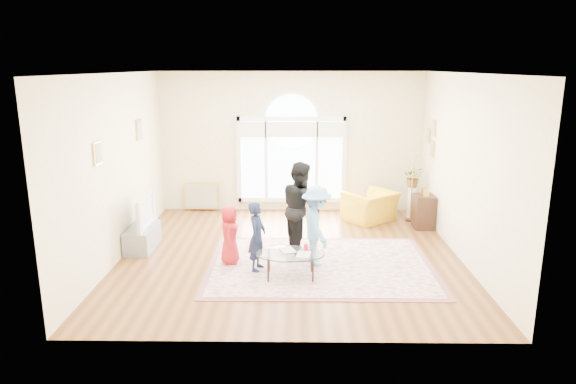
{
  "coord_description": "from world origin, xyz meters",
  "views": [
    {
      "loc": [
        0.08,
        -8.71,
        3.32
      ],
      "look_at": [
        -0.04,
        0.3,
        1.09
      ],
      "focal_mm": 32.0,
      "sensor_mm": 36.0,
      "label": 1
    }
  ],
  "objects_px": {
    "coffee_table": "(290,254)",
    "armchair": "(370,206)",
    "area_rug": "(320,265)",
    "tv_console": "(143,238)",
    "television": "(141,211)"
  },
  "relations": [
    {
      "from": "area_rug",
      "to": "coffee_table",
      "type": "relative_size",
      "value": 3.24
    },
    {
      "from": "area_rug",
      "to": "television",
      "type": "distance_m",
      "value": 3.43
    },
    {
      "from": "area_rug",
      "to": "armchair",
      "type": "height_order",
      "value": "armchair"
    },
    {
      "from": "television",
      "to": "armchair",
      "type": "distance_m",
      "value": 4.84
    },
    {
      "from": "television",
      "to": "coffee_table",
      "type": "xyz_separation_m",
      "value": [
        2.76,
        -1.33,
        -0.32
      ]
    },
    {
      "from": "coffee_table",
      "to": "armchair",
      "type": "xyz_separation_m",
      "value": [
        1.72,
        3.13,
        -0.07
      ]
    },
    {
      "from": "television",
      "to": "armchair",
      "type": "xyz_separation_m",
      "value": [
        4.47,
        1.81,
        -0.39
      ]
    },
    {
      "from": "area_rug",
      "to": "armchair",
      "type": "bearing_deg",
      "value": 65.1
    },
    {
      "from": "tv_console",
      "to": "coffee_table",
      "type": "distance_m",
      "value": 3.07
    },
    {
      "from": "area_rug",
      "to": "armchair",
      "type": "xyz_separation_m",
      "value": [
        1.21,
        2.61,
        0.32
      ]
    },
    {
      "from": "tv_console",
      "to": "armchair",
      "type": "height_order",
      "value": "armchair"
    },
    {
      "from": "coffee_table",
      "to": "television",
      "type": "bearing_deg",
      "value": 153.43
    },
    {
      "from": "tv_console",
      "to": "television",
      "type": "relative_size",
      "value": 0.97
    },
    {
      "from": "television",
      "to": "armchair",
      "type": "bearing_deg",
      "value": 21.98
    },
    {
      "from": "tv_console",
      "to": "television",
      "type": "distance_m",
      "value": 0.51
    }
  ]
}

